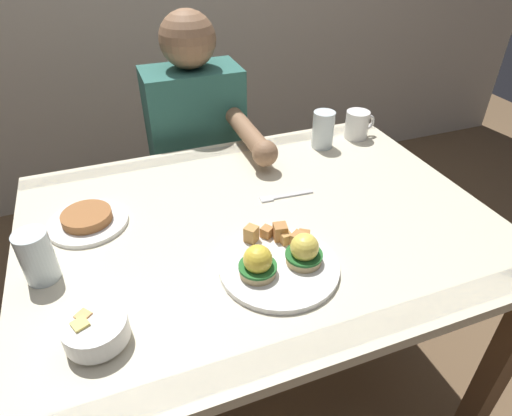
{
  "coord_description": "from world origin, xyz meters",
  "views": [
    {
      "loc": [
        -0.33,
        -0.84,
        1.42
      ],
      "look_at": [
        -0.01,
        0.0,
        0.78
      ],
      "focal_mm": 30.42,
      "sensor_mm": 36.0,
      "label": 1
    }
  ],
  "objects": [
    {
      "name": "ground_plane",
      "position": [
        0.0,
        0.0,
        0.0
      ],
      "size": [
        6.0,
        6.0,
        0.0
      ],
      "primitive_type": "plane",
      "color": "brown"
    },
    {
      "name": "dining_table",
      "position": [
        0.0,
        0.0,
        0.63
      ],
      "size": [
        1.2,
        0.9,
        0.74
      ],
      "color": "beige",
      "rests_on": "ground_plane"
    },
    {
      "name": "eggs_benedict_plate",
      "position": [
        -0.02,
        -0.19,
        0.76
      ],
      "size": [
        0.27,
        0.27,
        0.09
      ],
      "color": "white",
      "rests_on": "dining_table"
    },
    {
      "name": "fruit_bowl",
      "position": [
        -0.42,
        -0.25,
        0.77
      ],
      "size": [
        0.12,
        0.12,
        0.06
      ],
      "color": "white",
      "rests_on": "dining_table"
    },
    {
      "name": "coffee_mug",
      "position": [
        0.49,
        0.33,
        0.79
      ],
      "size": [
        0.11,
        0.08,
        0.09
      ],
      "color": "white",
      "rests_on": "dining_table"
    },
    {
      "name": "fork",
      "position": [
        0.1,
        0.08,
        0.74
      ],
      "size": [
        0.16,
        0.03,
        0.0
      ],
      "color": "silver",
      "rests_on": "dining_table"
    },
    {
      "name": "water_glass_near",
      "position": [
        0.34,
        0.31,
        0.79
      ],
      "size": [
        0.07,
        0.07,
        0.12
      ],
      "color": "silver",
      "rests_on": "dining_table"
    },
    {
      "name": "water_glass_far",
      "position": [
        -0.52,
        -0.03,
        0.79
      ],
      "size": [
        0.07,
        0.07,
        0.12
      ],
      "color": "silver",
      "rests_on": "dining_table"
    },
    {
      "name": "side_plate",
      "position": [
        -0.42,
        0.14,
        0.75
      ],
      "size": [
        0.2,
        0.2,
        0.04
      ],
      "color": "white",
      "rests_on": "dining_table"
    },
    {
      "name": "diner_person",
      "position": [
        -0.01,
        0.6,
        0.65
      ],
      "size": [
        0.34,
        0.54,
        1.14
      ],
      "color": "#33333D",
      "rests_on": "ground_plane"
    }
  ]
}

